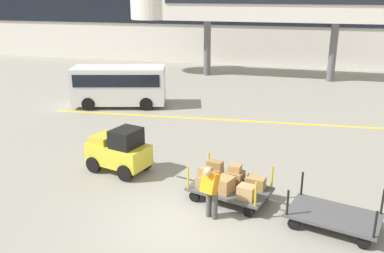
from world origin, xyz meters
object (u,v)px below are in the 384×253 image
object	(u,v)px
baggage_handler	(210,190)
shuttle_van	(119,83)
baggage_cart_middle	(333,216)
baggage_cart_lead	(229,183)
baggage_tug	(119,151)

from	to	relation	value
baggage_handler	shuttle_van	xyz separation A→B (m)	(-7.07, 10.18, 0.37)
baggage_cart_middle	shuttle_van	size ratio (longest dim) A/B	0.60
baggage_cart_lead	shuttle_van	size ratio (longest dim) A/B	0.60
baggage_cart_middle	baggage_cart_lead	bearing A→B (deg)	163.98
baggage_cart_lead	shuttle_van	world-z (taller)	shuttle_van
baggage_cart_lead	baggage_cart_middle	distance (m)	3.04
baggage_tug	baggage_cart_middle	size ratio (longest dim) A/B	0.75
baggage_cart_middle	shuttle_van	world-z (taller)	shuttle_van
baggage_tug	baggage_cart_middle	xyz separation A→B (m)	(6.88, -1.97, -0.41)
baggage_cart_lead	shuttle_van	bearing A→B (deg)	129.37
baggage_tug	baggage_cart_lead	distance (m)	4.13
baggage_cart_lead	baggage_cart_middle	xyz separation A→B (m)	(2.91, -0.84, -0.19)
baggage_tug	baggage_handler	size ratio (longest dim) A/B	1.49
baggage_tug	shuttle_van	bearing A→B (deg)	113.44
baggage_cart_middle	shuttle_van	bearing A→B (deg)	136.31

